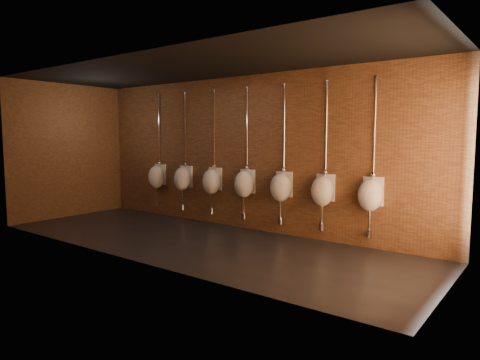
# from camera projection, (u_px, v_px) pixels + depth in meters

# --- Properties ---
(ground) EXTENTS (8.50, 8.50, 0.00)m
(ground) POSITION_uv_depth(u_px,v_px,m) (198.00, 242.00, 7.93)
(ground) COLOR black
(ground) RESTS_ON ground
(room_shell) EXTENTS (8.54, 3.04, 3.22)m
(room_shell) POSITION_uv_depth(u_px,v_px,m) (197.00, 133.00, 7.73)
(room_shell) COLOR black
(room_shell) RESTS_ON ground
(urinal_0) EXTENTS (0.43, 0.38, 2.72)m
(urinal_0) POSITION_uv_depth(u_px,v_px,m) (157.00, 176.00, 10.48)
(urinal_0) COLOR white
(urinal_0) RESTS_ON ground
(urinal_1) EXTENTS (0.43, 0.38, 2.72)m
(urinal_1) POSITION_uv_depth(u_px,v_px,m) (183.00, 179.00, 9.94)
(urinal_1) COLOR white
(urinal_1) RESTS_ON ground
(urinal_2) EXTENTS (0.43, 0.38, 2.72)m
(urinal_2) POSITION_uv_depth(u_px,v_px,m) (212.00, 181.00, 9.41)
(urinal_2) COLOR white
(urinal_2) RESTS_ON ground
(urinal_3) EXTENTS (0.43, 0.38, 2.72)m
(urinal_3) POSITION_uv_depth(u_px,v_px,m) (244.00, 184.00, 8.87)
(urinal_3) COLOR white
(urinal_3) RESTS_ON ground
(urinal_4) EXTENTS (0.43, 0.38, 2.72)m
(urinal_4) POSITION_uv_depth(u_px,v_px,m) (281.00, 187.00, 8.33)
(urinal_4) COLOR white
(urinal_4) RESTS_ON ground
(urinal_5) EXTENTS (0.43, 0.38, 2.72)m
(urinal_5) POSITION_uv_depth(u_px,v_px,m) (322.00, 190.00, 7.80)
(urinal_5) COLOR white
(urinal_5) RESTS_ON ground
(urinal_6) EXTENTS (0.43, 0.38, 2.72)m
(urinal_6) POSITION_uv_depth(u_px,v_px,m) (370.00, 194.00, 7.26)
(urinal_6) COLOR white
(urinal_6) RESTS_ON ground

